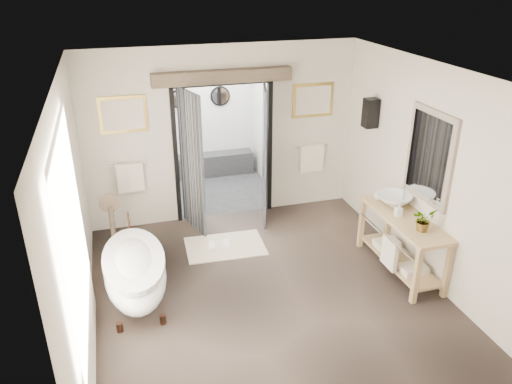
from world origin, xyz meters
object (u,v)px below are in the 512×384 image
(vanity, at_px, (401,239))
(rug, at_px, (225,246))
(clawfoot_tub, at_px, (135,271))
(basin, at_px, (394,200))

(vanity, bearing_deg, rug, 149.04)
(clawfoot_tub, distance_m, basin, 3.70)
(vanity, distance_m, rug, 2.63)
(vanity, relative_size, basin, 3.17)
(clawfoot_tub, xyz_separation_m, rug, (1.40, 0.94, -0.41))
(clawfoot_tub, xyz_separation_m, basin, (3.67, -0.03, 0.52))
(vanity, bearing_deg, basin, 81.72)
(vanity, height_order, basin, basin)
(rug, bearing_deg, basin, -23.20)
(clawfoot_tub, height_order, vanity, clawfoot_tub)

